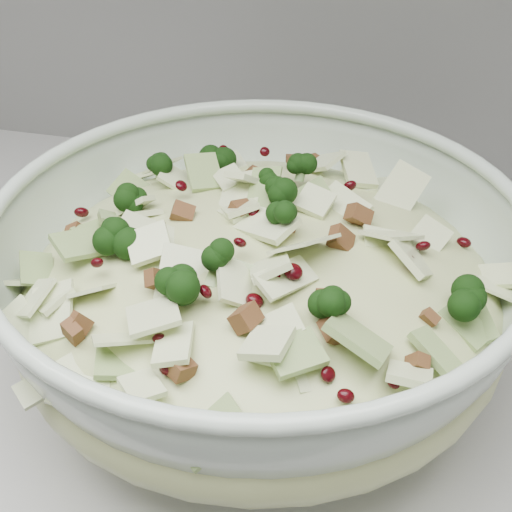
# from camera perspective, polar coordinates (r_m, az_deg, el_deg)

# --- Properties ---
(mixing_bowl) EXTENTS (0.51, 0.51, 0.16)m
(mixing_bowl) POSITION_cam_1_polar(r_m,az_deg,el_deg) (0.55, 0.31, -3.07)
(mixing_bowl) COLOR beige
(mixing_bowl) RESTS_ON counter
(salad) EXTENTS (0.39, 0.39, 0.16)m
(salad) POSITION_cam_1_polar(r_m,az_deg,el_deg) (0.53, 0.32, -0.90)
(salad) COLOR beige
(salad) RESTS_ON mixing_bowl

